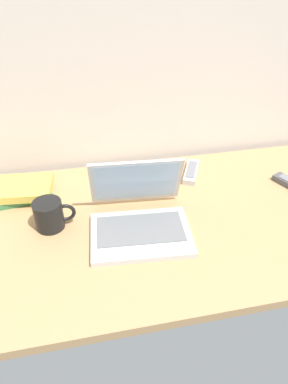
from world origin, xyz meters
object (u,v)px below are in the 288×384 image
(laptop, at_px, (139,216))
(coffee_mug, at_px, (50,214))
(book_stack, at_px, (24,190))
(remote_control_near, at_px, (191,172))

(laptop, distance_m, coffee_mug, 0.28)
(laptop, distance_m, book_stack, 0.45)
(remote_control_near, bearing_deg, book_stack, -178.23)
(remote_control_near, distance_m, book_stack, 0.63)
(coffee_mug, height_order, remote_control_near, coffee_mug)
(coffee_mug, distance_m, remote_control_near, 0.58)
(remote_control_near, bearing_deg, laptop, -134.86)
(remote_control_near, height_order, book_stack, book_stack)
(coffee_mug, bearing_deg, remote_control_near, 20.81)
(laptop, xyz_separation_m, remote_control_near, (0.26, 0.26, -0.03))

